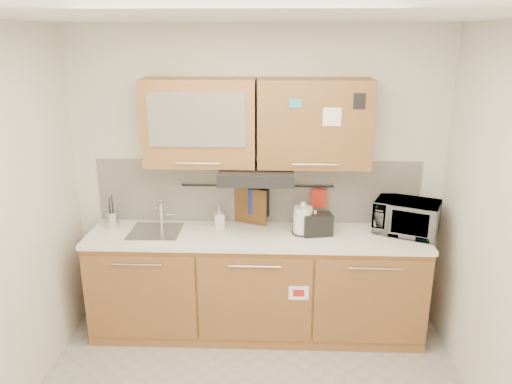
{
  "coord_description": "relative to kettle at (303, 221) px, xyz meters",
  "views": [
    {
      "loc": [
        0.15,
        -2.66,
        2.51
      ],
      "look_at": [
        0.0,
        1.05,
        1.33
      ],
      "focal_mm": 35.0,
      "sensor_mm": 36.0,
      "label": 1
    }
  ],
  "objects": [
    {
      "name": "wall_back",
      "position": [
        -0.39,
        0.28,
        0.27
      ],
      "size": [
        3.2,
        0.0,
        3.2
      ],
      "primitive_type": "plane",
      "rotation": [
        1.57,
        0.0,
        0.0
      ],
      "color": "silver",
      "rests_on": "ground"
    },
    {
      "name": "utensil_crock",
      "position": [
        -1.63,
        0.08,
        -0.04
      ],
      "size": [
        0.14,
        0.14,
        0.28
      ],
      "rotation": [
        0.0,
        0.0,
        -0.24
      ],
      "color": "silver",
      "rests_on": "countertop"
    },
    {
      "name": "ceiling",
      "position": [
        -0.39,
        -1.22,
        1.57
      ],
      "size": [
        3.2,
        3.2,
        0.0
      ],
      "primitive_type": "plane",
      "rotation": [
        3.14,
        0.0,
        0.0
      ],
      "color": "white",
      "rests_on": "wall_back"
    },
    {
      "name": "pot_holder",
      "position": [
        0.14,
        0.22,
        0.13
      ],
      "size": [
        0.13,
        0.03,
        0.16
      ],
      "primitive_type": "cube",
      "rotation": [
        0.0,
        0.0,
        -0.07
      ],
      "color": "red",
      "rests_on": "utensil_rail"
    },
    {
      "name": "range_hood",
      "position": [
        -0.39,
        0.03,
        0.39
      ],
      "size": [
        0.6,
        0.46,
        0.1
      ],
      "primitive_type": "cube",
      "color": "black",
      "rests_on": "upper_cabinets"
    },
    {
      "name": "soap_bottle",
      "position": [
        -0.71,
        0.12,
        -0.02
      ],
      "size": [
        0.1,
        0.1,
        0.18
      ],
      "primitive_type": "imported",
      "rotation": [
        0.0,
        0.0,
        0.24
      ],
      "color": "#999999",
      "rests_on": "countertop"
    },
    {
      "name": "kettle",
      "position": [
        0.0,
        0.0,
        0.0
      ],
      "size": [
        0.2,
        0.18,
        0.28
      ],
      "rotation": [
        0.0,
        0.0,
        0.01
      ],
      "color": "silver",
      "rests_on": "countertop"
    },
    {
      "name": "cutting_board",
      "position": [
        -0.46,
        0.22,
        0.01
      ],
      "size": [
        0.31,
        0.15,
        0.4
      ],
      "primitive_type": "cube",
      "rotation": [
        0.0,
        0.0,
        -0.4
      ],
      "color": "brown",
      "rests_on": "utensil_rail"
    },
    {
      "name": "backsplash",
      "position": [
        -0.39,
        0.27,
        0.17
      ],
      "size": [
        2.8,
        0.02,
        0.56
      ],
      "primitive_type": "cube",
      "color": "silver",
      "rests_on": "countertop"
    },
    {
      "name": "microwave",
      "position": [
        0.86,
        0.05,
        0.03
      ],
      "size": [
        0.6,
        0.52,
        0.28
      ],
      "primitive_type": "imported",
      "rotation": [
        0.0,
        0.0,
        -0.41
      ],
      "color": "#999999",
      "rests_on": "countertop"
    },
    {
      "name": "sink",
      "position": [
        -1.24,
        -0.01,
        -0.11
      ],
      "size": [
        0.42,
        0.4,
        0.26
      ],
      "color": "silver",
      "rests_on": "countertop"
    },
    {
      "name": "oven_mitt",
      "position": [
        -0.4,
        0.22,
        0.1
      ],
      "size": [
        0.14,
        0.07,
        0.23
      ],
      "primitive_type": "cube",
      "rotation": [
        0.0,
        0.0,
        0.24
      ],
      "color": "navy",
      "rests_on": "utensil_rail"
    },
    {
      "name": "toaster",
      "position": [
        0.12,
        -0.02,
        -0.02
      ],
      "size": [
        0.26,
        0.19,
        0.18
      ],
      "rotation": [
        0.0,
        0.0,
        0.19
      ],
      "color": "black",
      "rests_on": "countertop"
    },
    {
      "name": "upper_cabinets",
      "position": [
        -0.39,
        0.11,
        0.8
      ],
      "size": [
        1.82,
        0.37,
        0.7
      ],
      "color": "#A56F3A",
      "rests_on": "wall_back"
    },
    {
      "name": "base_cabinet",
      "position": [
        -0.39,
        -0.02,
        -0.62
      ],
      "size": [
        2.8,
        0.64,
        0.88
      ],
      "color": "#A56F3A",
      "rests_on": "floor"
    },
    {
      "name": "countertop",
      "position": [
        -0.39,
        -0.03,
        -0.13
      ],
      "size": [
        2.82,
        0.62,
        0.04
      ],
      "primitive_type": "cube",
      "color": "white",
      "rests_on": "base_cabinet"
    },
    {
      "name": "utensil_rail",
      "position": [
        -0.39,
        0.23,
        0.23
      ],
      "size": [
        1.3,
        0.02,
        0.02
      ],
      "primitive_type": "cylinder",
      "rotation": [
        0.0,
        1.57,
        0.0
      ],
      "color": "black",
      "rests_on": "backsplash"
    },
    {
      "name": "dark_pouch",
      "position": [
        -0.36,
        0.22,
        0.09
      ],
      "size": [
        0.16,
        0.11,
        0.24
      ],
      "primitive_type": "cube",
      "rotation": [
        0.0,
        0.0,
        -0.44
      ],
      "color": "black",
      "rests_on": "utensil_rail"
    }
  ]
}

